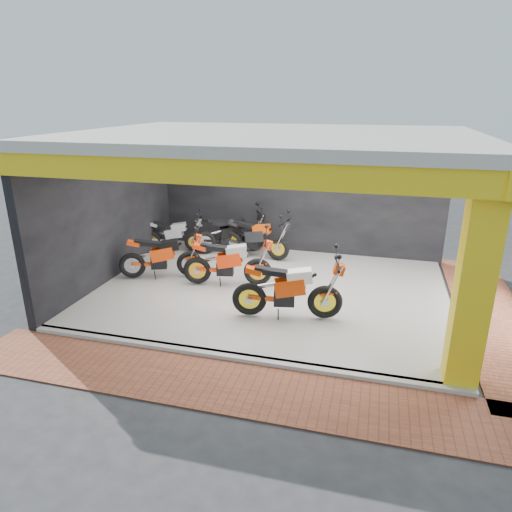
# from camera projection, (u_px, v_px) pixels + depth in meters

# --- Properties ---
(ground) EXTENTS (80.00, 80.00, 0.00)m
(ground) POSITION_uv_depth(u_px,v_px,m) (248.00, 332.00, 9.00)
(ground) COLOR #2D2D30
(ground) RESTS_ON ground
(showroom_floor) EXTENTS (8.00, 6.00, 0.10)m
(showroom_floor) POSITION_uv_depth(u_px,v_px,m) (271.00, 291.00, 10.80)
(showroom_floor) COLOR silver
(showroom_floor) RESTS_ON ground
(showroom_ceiling) EXTENTS (8.40, 6.40, 0.20)m
(showroom_ceiling) POSITION_uv_depth(u_px,v_px,m) (273.00, 137.00, 9.64)
(showroom_ceiling) COLOR beige
(showroom_ceiling) RESTS_ON corner_column
(back_wall) EXTENTS (8.20, 0.20, 3.50)m
(back_wall) POSITION_uv_depth(u_px,v_px,m) (297.00, 195.00, 13.07)
(back_wall) COLOR black
(back_wall) RESTS_ON ground
(left_wall) EXTENTS (0.20, 6.20, 3.50)m
(left_wall) POSITION_uv_depth(u_px,v_px,m) (111.00, 210.00, 11.25)
(left_wall) COLOR black
(left_wall) RESTS_ON ground
(corner_column) EXTENTS (0.50, 0.50, 3.50)m
(corner_column) POSITION_uv_depth(u_px,v_px,m) (474.00, 284.00, 6.81)
(corner_column) COLOR yellow
(corner_column) RESTS_ON ground
(header_beam_front) EXTENTS (8.40, 0.30, 0.40)m
(header_beam_front) POSITION_uv_depth(u_px,v_px,m) (229.00, 172.00, 7.00)
(header_beam_front) COLOR yellow
(header_beam_front) RESTS_ON corner_column
(header_beam_right) EXTENTS (0.30, 6.40, 0.40)m
(header_beam_right) POSITION_uv_depth(u_px,v_px,m) (476.00, 157.00, 8.75)
(header_beam_right) COLOR yellow
(header_beam_right) RESTS_ON corner_column
(floor_kerb) EXTENTS (8.00, 0.20, 0.10)m
(floor_kerb) POSITION_uv_depth(u_px,v_px,m) (232.00, 357.00, 8.05)
(floor_kerb) COLOR silver
(floor_kerb) RESTS_ON ground
(paver_front) EXTENTS (9.00, 1.40, 0.03)m
(paver_front) POSITION_uv_depth(u_px,v_px,m) (217.00, 384.00, 7.35)
(paver_front) COLOR #9A4F32
(paver_front) RESTS_ON ground
(paver_right) EXTENTS (1.40, 7.00, 0.03)m
(paver_right) POSITION_uv_depth(u_px,v_px,m) (492.00, 316.00, 9.63)
(paver_right) COLOR #9A4F32
(paver_right) RESTS_ON ground
(moto_hero) EXTENTS (2.48, 1.27, 1.45)m
(moto_hero) POSITION_uv_depth(u_px,v_px,m) (326.00, 286.00, 9.09)
(moto_hero) COLOR #DA3C09
(moto_hero) RESTS_ON showroom_floor
(moto_row_a) EXTENTS (2.37, 1.27, 1.37)m
(moto_row_a) POSITION_uv_depth(u_px,v_px,m) (258.00, 259.00, 10.74)
(moto_row_a) COLOR #FF370A
(moto_row_a) RESTS_ON showroom_floor
(moto_row_b) EXTENTS (2.32, 1.52, 1.33)m
(moto_row_b) POSITION_uv_depth(u_px,v_px,m) (189.00, 252.00, 11.31)
(moto_row_b) COLOR #FF430A
(moto_row_b) RESTS_ON showroom_floor
(moto_row_c) EXTENTS (2.28, 1.12, 1.34)m
(moto_row_c) POSITION_uv_depth(u_px,v_px,m) (278.00, 238.00, 12.44)
(moto_row_c) COLOR black
(moto_row_c) RESTS_ON showroom_floor
(moto_row_d) EXTENTS (2.34, 1.69, 1.35)m
(moto_row_d) POSITION_uv_depth(u_px,v_px,m) (253.00, 229.00, 13.21)
(moto_row_d) COLOR black
(moto_row_d) RESTS_ON showroom_floor
(moto_row_e) EXTENTS (2.04, 1.09, 1.18)m
(moto_row_e) POSITION_uv_depth(u_px,v_px,m) (194.00, 233.00, 13.17)
(moto_row_e) COLOR #9FA1A7
(moto_row_e) RESTS_ON showroom_floor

